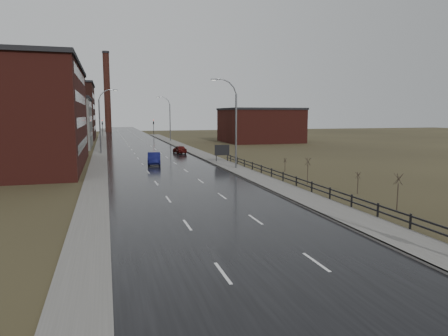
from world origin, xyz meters
TOP-DOWN VIEW (x-y plane):
  - ground at (0.00, 0.00)m, footprint 320.00×320.00m
  - road at (0.00, 60.00)m, footprint 14.00×300.00m
  - sidewalk_right at (8.60, 35.00)m, footprint 3.20×180.00m
  - curb_right at (7.08, 35.00)m, footprint 0.16×180.00m
  - sidewalk_left at (-8.20, 60.00)m, footprint 2.40×260.00m
  - warehouse_mid at (-17.99, 78.00)m, footprint 16.32×20.40m
  - warehouse_far at (-22.99, 108.00)m, footprint 26.52×24.48m
  - building_right at (30.30, 82.00)m, footprint 18.36×16.32m
  - smokestack at (-6.00, 150.00)m, footprint 2.70×2.70m
  - streetlight_right_mid at (8.50, 36.00)m, footprint 3.36×0.28m
  - streetlight_left at (-7.70, 62.00)m, footprint 3.36×0.28m
  - streetlight_right_far at (8.50, 90.00)m, footprint 3.36×0.28m
  - guardrail at (10.30, 18.31)m, footprint 0.10×53.05m
  - shrub_c at (13.00, 11.39)m, footprint 0.66×0.69m
  - shrub_d at (14.19, 17.83)m, footprint 0.47×0.49m
  - shrub_e at (12.32, 23.55)m, footprint 0.63×0.66m
  - shrub_f at (13.81, 32.04)m, footprint 0.41×0.43m
  - billboard at (9.10, 43.43)m, footprint 2.22×0.17m
  - traffic_light_left at (-8.00, 120.00)m, footprint 0.58×2.73m
  - traffic_light_right at (8.00, 120.00)m, footprint 0.58×2.73m
  - car_near at (-0.69, 43.72)m, footprint 2.29×5.12m
  - car_far at (5.50, 58.18)m, footprint 2.13×4.34m

SIDE VIEW (x-z plane):
  - ground at x=0.00m, z-range 0.00..0.00m
  - road at x=0.00m, z-range 0.00..0.06m
  - sidewalk_left at x=-8.20m, z-range 0.00..0.12m
  - sidewalk_right at x=8.60m, z-range 0.00..0.18m
  - curb_right at x=7.08m, z-range 0.00..0.18m
  - guardrail at x=10.30m, z-range 0.16..1.26m
  - car_far at x=5.50m, z-range 0.00..1.42m
  - car_near at x=-0.69m, z-range 0.00..1.63m
  - shrub_f at x=13.81m, z-range 0.05..1.73m
  - shrub_d at x=14.19m, z-range 0.06..2.00m
  - shrub_e at x=12.32m, z-range 0.08..2.75m
  - shrub_c at x=13.00m, z-range 0.09..2.88m
  - billboard at x=9.10m, z-range 0.45..3.02m
  - building_right at x=30.30m, z-range 0.01..8.51m
  - traffic_light_left at x=-8.00m, z-range 1.95..7.25m
  - traffic_light_right at x=8.00m, z-range 1.95..7.25m
  - warehouse_mid at x=-17.99m, z-range 0.01..10.51m
  - streetlight_right_mid at x=8.50m, z-range 0.16..11.51m
  - streetlight_left at x=-7.70m, z-range 0.16..11.51m
  - streetlight_right_far at x=8.50m, z-range 0.16..11.51m
  - warehouse_far at x=-22.99m, z-range 0.01..15.51m
  - smokestack at x=-6.00m, z-range 0.15..30.85m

